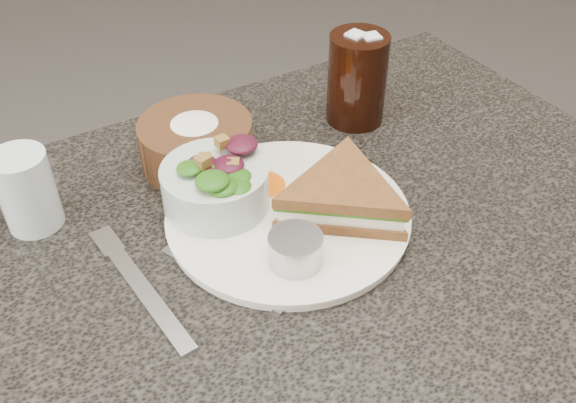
# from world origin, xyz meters

# --- Properties ---
(dining_table) EXTENTS (1.00, 0.70, 0.75)m
(dining_table) POSITION_xyz_m (0.00, 0.00, 0.38)
(dining_table) COLOR black
(dining_table) RESTS_ON floor
(dinner_plate) EXTENTS (0.30, 0.30, 0.01)m
(dinner_plate) POSITION_xyz_m (-0.00, 0.03, 0.76)
(dinner_plate) COLOR white
(dinner_plate) RESTS_ON dining_table
(sandwich) EXTENTS (0.26, 0.26, 0.05)m
(sandwich) POSITION_xyz_m (0.06, -0.01, 0.79)
(sandwich) COLOR brown
(sandwich) RESTS_ON dinner_plate
(salad_bowl) EXTENTS (0.14, 0.14, 0.08)m
(salad_bowl) POSITION_xyz_m (-0.07, 0.09, 0.80)
(salad_bowl) COLOR #AABDB4
(salad_bowl) RESTS_ON dinner_plate
(dressing_ramekin) EXTENTS (0.08, 0.08, 0.04)m
(dressing_ramekin) POSITION_xyz_m (-0.04, -0.05, 0.78)
(dressing_ramekin) COLOR #A6A8AA
(dressing_ramekin) RESTS_ON dinner_plate
(orange_wedge) EXTENTS (0.08, 0.08, 0.03)m
(orange_wedge) POSITION_xyz_m (-0.00, 0.09, 0.78)
(orange_wedge) COLOR #FF6507
(orange_wedge) RESTS_ON dinner_plate
(fork) EXTENTS (0.04, 0.20, 0.01)m
(fork) POSITION_xyz_m (-0.20, 0.00, 0.75)
(fork) COLOR #B7B7B8
(fork) RESTS_ON dining_table
(knife) EXTENTS (0.08, 0.16, 0.00)m
(knife) POSITION_xyz_m (-0.12, -0.02, 0.75)
(knife) COLOR #A0A3AC
(knife) RESTS_ON dining_table
(bread_basket) EXTENTS (0.18, 0.18, 0.09)m
(bread_basket) POSITION_xyz_m (-0.05, 0.20, 0.79)
(bread_basket) COLOR #4D2C18
(bread_basket) RESTS_ON dining_table
(cola_glass) EXTENTS (0.10, 0.10, 0.15)m
(cola_glass) POSITION_xyz_m (0.21, 0.18, 0.82)
(cola_glass) COLOR black
(cola_glass) RESTS_ON dining_table
(water_glass) EXTENTS (0.07, 0.07, 0.10)m
(water_glass) POSITION_xyz_m (-0.27, 0.18, 0.80)
(water_glass) COLOR silver
(water_glass) RESTS_ON dining_table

